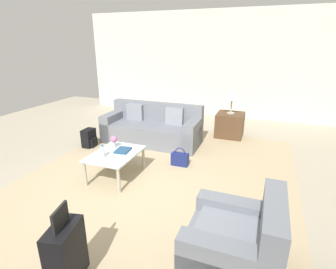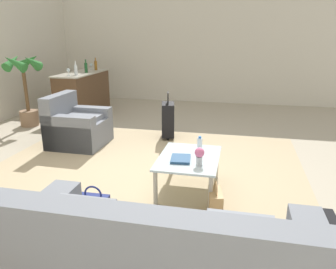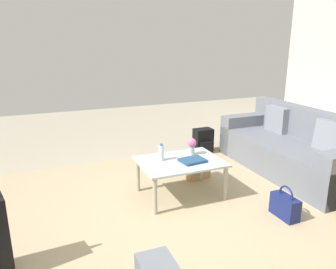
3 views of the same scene
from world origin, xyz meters
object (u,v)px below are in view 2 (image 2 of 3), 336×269
object	(u,v)px
armchair	(76,128)
flower_vase	(199,155)
wine_bottle_green	(86,67)
wine_glass_left_of_centre	(91,65)
couch	(163,269)
coffee_table	(189,161)
wine_bottle_clear	(76,70)
potted_palm	(25,83)
water_bottle	(200,145)
suitcase_black	(168,119)
handbag_tan	(215,201)
wine_glass_leftmost	(68,70)
wine_bottle_amber	(96,65)
backpack_black	(320,238)
bar_console	(83,92)
coffee_table_book	(181,159)
handbag_navy	(94,206)

from	to	relation	value
armchair	flower_vase	bearing A→B (deg)	-123.26
wine_bottle_green	wine_glass_left_of_centre	bearing A→B (deg)	14.67
couch	coffee_table	size ratio (longest dim) A/B	2.28
wine_bottle_clear	potted_palm	distance (m)	1.09
water_bottle	potted_palm	bearing A→B (deg)	62.24
couch	wine_glass_left_of_centre	bearing A→B (deg)	28.78
suitcase_black	wine_bottle_green	bearing A→B (deg)	56.79
couch	wine_glass_left_of_centre	size ratio (longest dim) A/B	14.18
handbag_tan	water_bottle	bearing A→B (deg)	22.51
flower_vase	potted_palm	bearing A→B (deg)	57.85
wine_glass_leftmost	handbag_tan	size ratio (longest dim) A/B	0.43
handbag_tan	suitcase_black	bearing A→B (deg)	23.59
wine_glass_leftmost	wine_bottle_amber	xyz separation A→B (m)	(1.13, -0.13, 0.01)
couch	handbag_tan	distance (m)	1.40
wine_glass_leftmost	backpack_black	size ratio (longest dim) A/B	0.39
armchair	wine_bottle_amber	world-z (taller)	wine_bottle_amber
wine_glass_left_of_centre	wine_bottle_green	bearing A→B (deg)	-165.33
bar_console	wine_bottle_green	xyz separation A→B (m)	(-0.01, -0.12, 0.59)
wine_bottle_green	backpack_black	size ratio (longest dim) A/B	0.75
bar_console	wine_bottle_green	size ratio (longest dim) A/B	5.88
couch	backpack_black	xyz separation A→B (m)	(0.79, -1.19, -0.11)
wine_glass_leftmost	wine_bottle_green	bearing A→B (deg)	-12.02
bar_console	handbag_tan	size ratio (longest dim) A/B	4.93
wine_glass_leftmost	potted_palm	distance (m)	0.94
coffee_table	bar_console	size ratio (longest dim) A/B	0.54
wine_glass_leftmost	coffee_table_book	bearing A→B (deg)	-134.92
armchair	potted_palm	xyz separation A→B (m)	(0.90, 1.53, 0.58)
suitcase_black	potted_palm	world-z (taller)	potted_palm
handbag_navy	flower_vase	bearing A→B (deg)	-60.30
wine_glass_left_of_centre	wine_bottle_amber	size ratio (longest dim) A/B	0.51
couch	armchair	world-z (taller)	couch
couch	wine_bottle_clear	world-z (taller)	wine_bottle_clear
wine_bottle_clear	handbag_navy	world-z (taller)	wine_bottle_clear
flower_vase	backpack_black	distance (m)	1.43
wine_glass_leftmost	armchair	bearing A→B (deg)	-149.60
bar_console	handbag_tan	distance (m)	5.25
wine_bottle_green	suitcase_black	size ratio (longest dim) A/B	0.35
bar_console	wine_bottle_clear	distance (m)	0.78
water_bottle	handbag_tan	bearing A→B (deg)	-157.49
wine_glass_leftmost	potted_palm	bearing A→B (deg)	139.48
coffee_table_book	suitcase_black	world-z (taller)	suitcase_black
armchair	wine_bottle_green	xyz separation A→B (m)	(2.19, 0.81, 0.79)
wine_glass_left_of_centre	bar_console	bearing A→B (deg)	-176.37
coffee_table	wine_glass_left_of_centre	xyz separation A→B (m)	(4.10, 3.14, 0.69)
wine_bottle_amber	wine_bottle_clear	bearing A→B (deg)	180.00
armchair	handbag_navy	bearing A→B (deg)	-148.48
handbag_tan	backpack_black	distance (m)	1.09
armchair	potted_palm	size ratio (longest dim) A/B	0.60
flower_vase	handbag_tan	world-z (taller)	flower_vase
armchair	water_bottle	distance (m)	2.53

